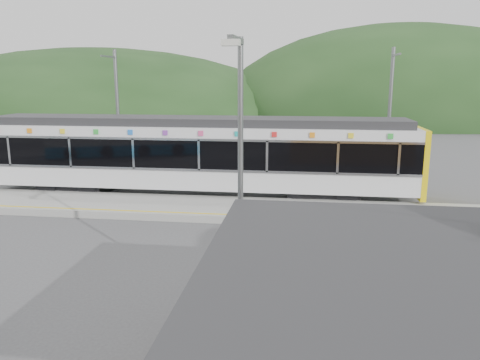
# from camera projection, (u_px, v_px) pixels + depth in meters

# --- Properties ---
(ground) EXTENTS (120.00, 120.00, 0.00)m
(ground) POSITION_uv_depth(u_px,v_px,m) (220.00, 239.00, 16.41)
(ground) COLOR #4C4C4F
(ground) RESTS_ON ground
(hills) EXTENTS (146.00, 149.00, 26.00)m
(hills) POSITION_uv_depth(u_px,v_px,m) (378.00, 205.00, 20.73)
(hills) COLOR #1E3D19
(hills) RESTS_ON ground
(platform) EXTENTS (26.00, 3.20, 0.30)m
(platform) POSITION_uv_depth(u_px,v_px,m) (234.00, 209.00, 19.58)
(platform) COLOR #9E9E99
(platform) RESTS_ON ground
(yellow_line) EXTENTS (26.00, 0.10, 0.01)m
(yellow_line) POSITION_uv_depth(u_px,v_px,m) (229.00, 214.00, 18.28)
(yellow_line) COLOR yellow
(yellow_line) RESTS_ON platform
(train) EXTENTS (20.44, 3.01, 3.74)m
(train) POSITION_uv_depth(u_px,v_px,m) (196.00, 153.00, 22.07)
(train) COLOR black
(train) RESTS_ON ground
(catenary_mast_west) EXTENTS (0.18, 1.80, 7.00)m
(catenary_mast_west) POSITION_uv_depth(u_px,v_px,m) (118.00, 114.00, 24.84)
(catenary_mast_west) COLOR slate
(catenary_mast_west) RESTS_ON ground
(catenary_mast_east) EXTENTS (0.18, 1.80, 7.00)m
(catenary_mast_east) POSITION_uv_depth(u_px,v_px,m) (389.00, 117.00, 23.03)
(catenary_mast_east) COLOR slate
(catenary_mast_east) RESTS_ON ground
(lamp_post) EXTENTS (0.36, 1.11, 6.34)m
(lamp_post) POSITION_uv_depth(u_px,v_px,m) (240.00, 160.00, 10.04)
(lamp_post) COLOR slate
(lamp_post) RESTS_ON ground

